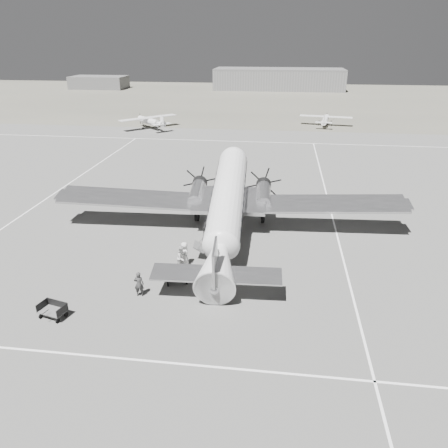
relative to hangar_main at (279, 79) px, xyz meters
The scene contains 16 objects.
ground 120.15m from the hangar_main, 92.39° to the right, with size 260.00×260.00×0.00m, color slate.
taxi_line_near 134.13m from the hangar_main, 92.14° to the right, with size 60.00×0.15×0.01m, color white.
taxi_line_right 120.25m from the hangar_main, 86.66° to the right, with size 0.15×80.00×0.01m, color white.
taxi_line_left 112.43m from the hangar_main, 101.81° to the right, with size 0.15×60.00×0.01m, color white.
taxi_line_horizon 80.22m from the hangar_main, 93.58° to the right, with size 90.00×0.15×0.01m, color white.
grass_infield 25.71m from the hangar_main, 101.31° to the right, with size 260.00×90.00×0.01m, color #666256.
hangar_main is the anchor object (origin of this frame).
shed_secondary 60.22m from the hangar_main, behind, with size 18.00×10.00×4.00m, color #585858.
dc3_airliner 118.09m from the hangar_main, 91.21° to the right, with size 31.37×21.77×5.98m, color silver, non-canonical shape.
light_plane_left 75.02m from the hangar_main, 107.80° to the right, with size 11.72×9.51×2.43m, color silver, non-canonical shape.
light_plane_right 64.90m from the hangar_main, 81.05° to the right, with size 10.15×8.24×2.11m, color silver, non-canonical shape.
baggage_cart_near 125.95m from the hangar_main, 92.33° to the right, with size 1.73×1.22×0.98m, color #585858, non-canonical shape.
baggage_cart_far 131.46m from the hangar_main, 95.12° to the right, with size 1.70×1.20×0.96m, color #585858, non-canonical shape.
ground_crew 128.03m from the hangar_main, 93.22° to the right, with size 0.65×0.43×1.79m, color #303030.
ramp_agent 124.02m from the hangar_main, 92.37° to the right, with size 0.93×0.73×1.92m, color #B9B9B6.
passenger 123.33m from the hangar_main, 92.36° to the right, with size 0.92×0.60×1.89m, color silver.
Camera 1 is at (6.68, -31.91, 15.97)m, focal length 35.00 mm.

